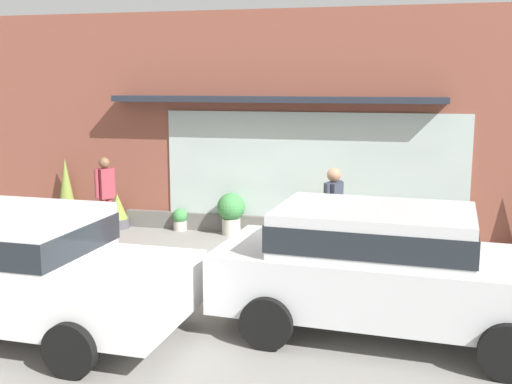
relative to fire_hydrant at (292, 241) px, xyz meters
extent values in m
plane|color=gray|center=(-0.76, -0.87, -0.43)|extent=(60.00, 60.00, 0.00)
cube|color=#B2B2AD|center=(-0.76, -1.07, -0.37)|extent=(14.00, 0.24, 0.12)
cube|color=brown|center=(-0.76, 2.33, 1.83)|extent=(14.00, 0.36, 4.52)
cube|color=#ADBCB7|center=(0.02, 2.13, 1.00)|extent=(6.09, 0.03, 2.16)
cube|color=#232833|center=(-0.76, 1.98, 2.34)|extent=(6.69, 0.56, 0.12)
cube|color=#605E59|center=(-0.76, 2.11, -0.25)|extent=(6.49, 0.20, 0.36)
cylinder|color=red|center=(0.00, 0.00, -0.40)|extent=(0.35, 0.35, 0.06)
cylinder|color=red|center=(0.00, 0.00, -0.06)|extent=(0.23, 0.23, 0.62)
sphere|color=red|center=(0.00, 0.00, 0.32)|extent=(0.25, 0.25, 0.25)
cylinder|color=red|center=(-0.16, 0.00, -0.03)|extent=(0.10, 0.09, 0.09)
cylinder|color=red|center=(0.16, 0.00, -0.03)|extent=(0.10, 0.09, 0.09)
cylinder|color=red|center=(0.00, -0.15, -0.03)|extent=(0.09, 0.10, 0.09)
cylinder|color=#333847|center=(0.68, -0.24, 0.00)|extent=(0.12, 0.12, 0.86)
cylinder|color=#333847|center=(0.75, -0.09, 0.00)|extent=(0.12, 0.12, 0.86)
cube|color=#333847|center=(0.71, -0.16, 0.75)|extent=(0.30, 0.36, 0.64)
sphere|color=#A37556|center=(0.71, -0.16, 1.19)|extent=(0.23, 0.23, 0.23)
cylinder|color=#333847|center=(0.64, -0.35, 0.76)|extent=(0.08, 0.08, 0.61)
cylinder|color=#333847|center=(0.79, 0.03, 0.76)|extent=(0.08, 0.08, 0.61)
cube|color=#472D1E|center=(0.58, -0.43, 0.48)|extent=(0.18, 0.26, 0.28)
cylinder|color=#8E333D|center=(-4.01, 0.95, -0.03)|extent=(0.12, 0.12, 0.81)
cylinder|color=#8E333D|center=(-3.93, 1.08, -0.03)|extent=(0.12, 0.12, 0.81)
cube|color=#8E333D|center=(-3.97, 1.01, 0.68)|extent=(0.32, 0.35, 0.61)
sphere|color=brown|center=(-3.97, 1.01, 1.10)|extent=(0.22, 0.22, 0.22)
cylinder|color=#8E333D|center=(-4.07, 0.85, 0.69)|extent=(0.08, 0.08, 0.57)
cylinder|color=#8E333D|center=(-3.87, 1.18, 0.69)|extent=(0.08, 0.08, 0.57)
cube|color=silver|center=(1.71, -2.62, 0.26)|extent=(4.39, 2.06, 0.73)
cube|color=silver|center=(1.49, -2.61, 0.87)|extent=(2.46, 1.78, 0.58)
cube|color=#1E2328|center=(1.49, -2.61, 0.87)|extent=(2.51, 1.80, 0.32)
cylinder|color=black|center=(3.09, -1.82, -0.11)|extent=(0.65, 0.23, 0.64)
cylinder|color=black|center=(2.96, -3.61, -0.11)|extent=(0.65, 0.23, 0.64)
cylinder|color=black|center=(0.45, -1.63, -0.11)|extent=(0.65, 0.23, 0.64)
cylinder|color=black|center=(0.32, -3.42, -0.11)|extent=(0.65, 0.23, 0.64)
cube|color=white|center=(-2.91, -3.59, 0.21)|extent=(4.55, 2.05, 0.66)
cylinder|color=black|center=(-1.48, -2.70, -0.12)|extent=(0.62, 0.21, 0.62)
cylinder|color=black|center=(-1.56, -4.60, -0.12)|extent=(0.62, 0.21, 0.62)
cylinder|color=#4C4C51|center=(0.30, 1.85, -0.25)|extent=(0.45, 0.45, 0.36)
sphere|color=olive|center=(0.30, 1.85, 0.17)|extent=(0.56, 0.56, 0.56)
cylinder|color=#33473D|center=(-5.39, 1.95, -0.24)|extent=(0.40, 0.40, 0.39)
cone|color=olive|center=(-5.39, 1.95, 0.49)|extent=(0.36, 0.36, 1.07)
cylinder|color=#4C4C51|center=(-4.13, 1.84, -0.33)|extent=(0.48, 0.48, 0.20)
cone|color=olive|center=(-4.13, 1.84, 0.05)|extent=(0.43, 0.43, 0.54)
cylinder|color=#B7B2A3|center=(-1.60, 1.85, -0.26)|extent=(0.38, 0.38, 0.33)
sphere|color=#3D8442|center=(-1.60, 1.85, 0.15)|extent=(0.57, 0.57, 0.57)
cylinder|color=#B7B2A3|center=(-2.75, 1.95, -0.33)|extent=(0.28, 0.28, 0.20)
sphere|color=#3D8442|center=(-2.75, 1.95, -0.12)|extent=(0.31, 0.31, 0.31)
sphere|color=white|center=(-2.81, 1.99, -0.05)|extent=(0.09, 0.09, 0.09)
sphere|color=#E5C64C|center=(-2.66, 1.92, -0.05)|extent=(0.06, 0.06, 0.06)
sphere|color=orange|center=(-2.78, 1.87, -0.06)|extent=(0.09, 0.09, 0.09)
camera|label=1|loc=(1.81, -10.19, 2.70)|focal=43.70mm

